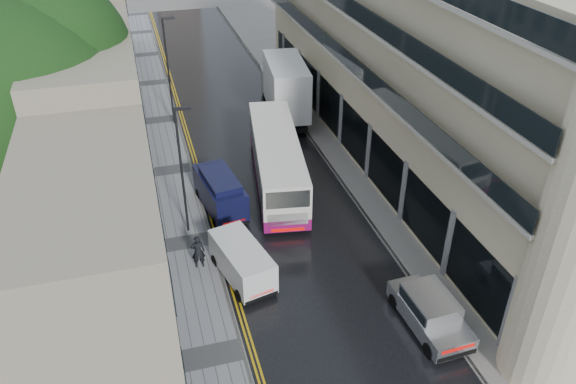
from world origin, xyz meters
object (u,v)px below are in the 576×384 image
lamp_post_far (169,73)px  tree_near (29,139)px  white_lorry (272,99)px  cream_bus (262,189)px  silver_hatchback (431,341)px  navy_van (214,209)px  lamp_post_near (182,173)px  white_van (239,285)px  tree_far (56,63)px  pedestrian (198,251)px

lamp_post_far → tree_near: bearing=-118.7°
white_lorry → cream_bus: bearing=-101.2°
tree_near → silver_hatchback: 20.32m
navy_van → lamp_post_near: size_ratio=0.64×
navy_van → lamp_post_near: (-1.57, -0.07, 2.59)m
white_van → navy_van: (-0.08, 6.38, 0.25)m
tree_near → cream_bus: (11.31, 1.03, -5.33)m
white_van → cream_bus: bearing=55.3°
lamp_post_near → lamp_post_far: 14.61m
tree_far → lamp_post_near: size_ratio=1.68×
white_van → lamp_post_near: (-1.65, 6.32, 2.84)m
pedestrian → white_lorry: bearing=-117.2°
cream_bus → white_lorry: (3.51, 10.99, 0.78)m
navy_van → pedestrian: (-1.42, -3.41, -0.17)m
lamp_post_near → cream_bus: bearing=18.8°
tree_near → lamp_post_near: size_ratio=1.87×
tree_far → pedestrian: bearing=-67.4°
pedestrian → lamp_post_near: (-0.14, 3.34, 2.76)m
tree_far → cream_bus: size_ratio=1.06×
tree_near → white_lorry: bearing=39.0°
silver_hatchback → lamp_post_near: bearing=123.9°
cream_bus → white_van: 7.62m
lamp_post_far → pedestrian: bearing=-93.6°
silver_hatchback → cream_bus: bearing=106.3°
white_lorry → white_van: white_lorry is taller
tree_far → white_lorry: size_ratio=1.37×
lamp_post_far → silver_hatchback: bearing=-74.9°
white_lorry → tree_near: bearing=-134.4°
cream_bus → pedestrian: bearing=-127.6°
tree_near → white_lorry: tree_near is taller
white_van → lamp_post_far: (-0.85, 20.90, 3.17)m
white_lorry → silver_hatchback: bearing=-81.7°
white_van → pedestrian: size_ratio=2.25×
tree_near → navy_van: size_ratio=2.90×
white_van → navy_van: 6.39m
silver_hatchback → lamp_post_near: lamp_post_near is taller
silver_hatchback → navy_van: (-7.14, 11.95, 0.37)m
tree_far → lamp_post_far: (7.34, 1.89, -2.07)m
navy_van → tree_near: bearing=174.3°
tree_near → white_van: 11.99m
tree_far → pedestrian: size_ratio=6.54×
pedestrian → lamp_post_far: lamp_post_far is taller
tree_near → lamp_post_far: (7.64, 14.89, -2.79)m
cream_bus → silver_hatchback: bearing=-62.4°
tree_near → tree_far: bearing=88.7°
tree_far → silver_hatchback: bearing=-58.2°
tree_near → white_lorry: 19.63m
tree_far → white_lorry: tree_far is taller
cream_bus → white_van: cream_bus is taller
white_van → navy_van: size_ratio=0.90×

